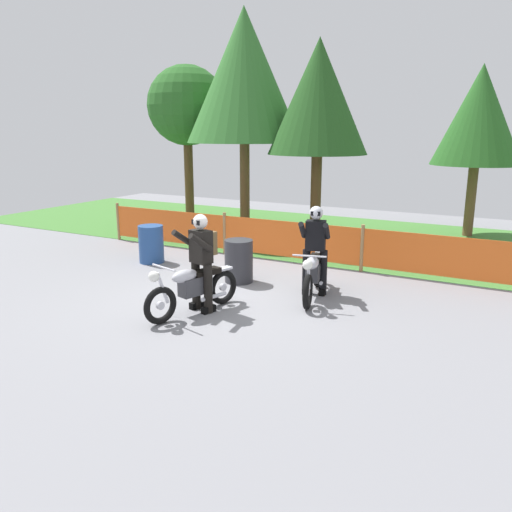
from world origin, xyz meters
name	(u,v)px	position (x,y,z in m)	size (l,w,h in m)	color
ground	(217,300)	(0.00, 0.00, -0.01)	(24.00, 24.00, 0.02)	gray
grass_verge	(336,236)	(0.00, 6.51, 0.01)	(24.00, 6.74, 0.01)	#427A33
barrier_fence	(289,239)	(0.00, 3.13, 0.54)	(10.71, 0.08, 1.05)	#997547
tree_leftmost	(187,107)	(-4.73, 5.79, 3.74)	(2.42, 2.42, 4.98)	brown
tree_near_left	(244,76)	(-2.40, 5.29, 4.47)	(3.23, 3.23, 6.28)	brown
tree_near_right	(319,98)	(-0.11, 5.06, 3.84)	(2.58, 2.58, 5.29)	brown
tree_rightmost	(479,116)	(3.37, 8.42, 3.43)	(2.48, 2.48, 4.83)	brown
motorcycle_lead	(313,273)	(1.51, 0.96, 0.46)	(0.74, 1.97, 0.95)	black
motorcycle_trailing	(193,288)	(0.04, -0.83, 0.46)	(0.77, 1.94, 0.94)	black
rider_lead	(315,245)	(1.45, 1.17, 0.95)	(0.64, 0.75, 1.69)	black
rider_trailing	(202,257)	(0.10, -0.62, 0.95)	(0.65, 0.76, 1.69)	black
oil_drum	(239,261)	(-0.21, 1.17, 0.44)	(0.58, 0.58, 0.88)	#2D2D33
spare_drum	(151,244)	(-2.83, 1.57, 0.44)	(0.58, 0.58, 0.88)	navy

